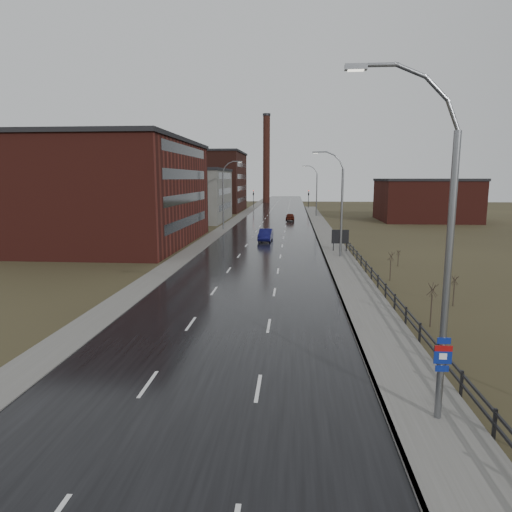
% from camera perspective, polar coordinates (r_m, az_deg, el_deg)
% --- Properties ---
extents(ground, '(320.00, 320.00, 0.00)m').
position_cam_1_polar(ground, '(16.25, -9.65, -21.99)').
color(ground, '#2D2819').
rests_on(ground, ground).
extents(road, '(14.00, 300.00, 0.06)m').
position_cam_1_polar(road, '(73.95, 1.82, 3.08)').
color(road, black).
rests_on(road, ground).
extents(sidewalk_right, '(3.20, 180.00, 0.18)m').
position_cam_1_polar(sidewalk_right, '(49.35, 10.37, -0.30)').
color(sidewalk_right, '#595651').
rests_on(sidewalk_right, ground).
extents(curb_right, '(0.16, 180.00, 0.18)m').
position_cam_1_polar(curb_right, '(49.22, 8.61, -0.28)').
color(curb_right, slate).
rests_on(curb_right, ground).
extents(sidewalk_left, '(2.40, 260.00, 0.12)m').
position_cam_1_polar(sidewalk_left, '(74.80, -4.48, 3.16)').
color(sidewalk_left, '#595651').
rests_on(sidewalk_left, ground).
extents(warehouse_near, '(22.44, 28.56, 13.50)m').
position_cam_1_polar(warehouse_near, '(63.38, -18.37, 7.61)').
color(warehouse_near, '#471914').
rests_on(warehouse_near, ground).
extents(warehouse_mid, '(16.32, 20.40, 10.50)m').
position_cam_1_polar(warehouse_mid, '(93.95, -8.72, 7.58)').
color(warehouse_mid, slate).
rests_on(warehouse_mid, ground).
extents(warehouse_far, '(26.52, 24.48, 15.50)m').
position_cam_1_polar(warehouse_far, '(124.26, -7.81, 9.23)').
color(warehouse_far, '#331611').
rests_on(warehouse_far, ground).
extents(building_right, '(18.36, 16.32, 8.50)m').
position_cam_1_polar(building_right, '(99.13, 20.40, 6.61)').
color(building_right, '#471914').
rests_on(building_right, ground).
extents(smokestack, '(2.70, 2.70, 30.70)m').
position_cam_1_polar(smokestack, '(163.81, 1.31, 12.11)').
color(smokestack, '#331611').
rests_on(smokestack, ground).
extents(streetlight_main, '(3.91, 0.29, 12.11)m').
position_cam_1_polar(streetlight_main, '(16.30, 21.90, 0.37)').
color(streetlight_main, slate).
rests_on(streetlight_main, ground).
extents(streetlight_right_mid, '(3.36, 0.28, 11.35)m').
position_cam_1_polar(streetlight_right_mid, '(49.69, 10.35, 6.44)').
color(streetlight_right_mid, slate).
rests_on(streetlight_right_mid, ground).
extents(streetlight_left, '(3.36, 0.28, 11.35)m').
position_cam_1_polar(streetlight_left, '(76.27, -3.92, 7.64)').
color(streetlight_left, slate).
rests_on(streetlight_left, ground).
extents(streetlight_right_far, '(3.36, 0.28, 11.35)m').
position_cam_1_polar(streetlight_right_far, '(103.52, 7.43, 8.11)').
color(streetlight_right_far, slate).
rests_on(streetlight_right_far, ground).
extents(guardrail, '(0.10, 53.05, 1.10)m').
position_cam_1_polar(guardrail, '(33.30, 16.13, -4.24)').
color(guardrail, black).
rests_on(guardrail, ground).
extents(shrub_c, '(0.61, 0.64, 2.59)m').
position_cam_1_polar(shrub_c, '(28.26, 21.09, -5.60)').
color(shrub_c, '#382D23').
rests_on(shrub_c, ground).
extents(shrub_d, '(0.50, 0.52, 2.09)m').
position_cam_1_polar(shrub_d, '(33.43, 23.51, -3.92)').
color(shrub_d, '#382D23').
rests_on(shrub_d, ground).
extents(shrub_e, '(0.58, 0.61, 2.44)m').
position_cam_1_polar(shrub_e, '(39.77, 16.47, -1.17)').
color(shrub_e, '#382D23').
rests_on(shrub_e, ground).
extents(shrub_f, '(0.39, 0.41, 1.60)m').
position_cam_1_polar(shrub_f, '(46.63, 17.36, -0.23)').
color(shrub_f, '#382D23').
rests_on(shrub_f, ground).
extents(billboard, '(1.97, 0.17, 2.66)m').
position_cam_1_polar(billboard, '(53.75, 10.48, 2.31)').
color(billboard, black).
rests_on(billboard, ground).
extents(traffic_light_left, '(0.58, 2.73, 5.30)m').
position_cam_1_polar(traffic_light_left, '(133.94, -0.33, 7.99)').
color(traffic_light_left, black).
rests_on(traffic_light_left, ground).
extents(traffic_light_right, '(0.58, 2.73, 5.30)m').
position_cam_1_polar(traffic_light_right, '(133.50, 6.60, 7.92)').
color(traffic_light_right, black).
rests_on(traffic_light_right, ground).
extents(car_near, '(1.92, 5.01, 1.63)m').
position_cam_1_polar(car_near, '(62.66, 1.21, 2.62)').
color(car_near, '#0D0D43').
rests_on(car_near, ground).
extents(car_far, '(1.80, 4.47, 1.52)m').
position_cam_1_polar(car_far, '(93.48, 4.29, 4.89)').
color(car_far, '#44140B').
rests_on(car_far, ground).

